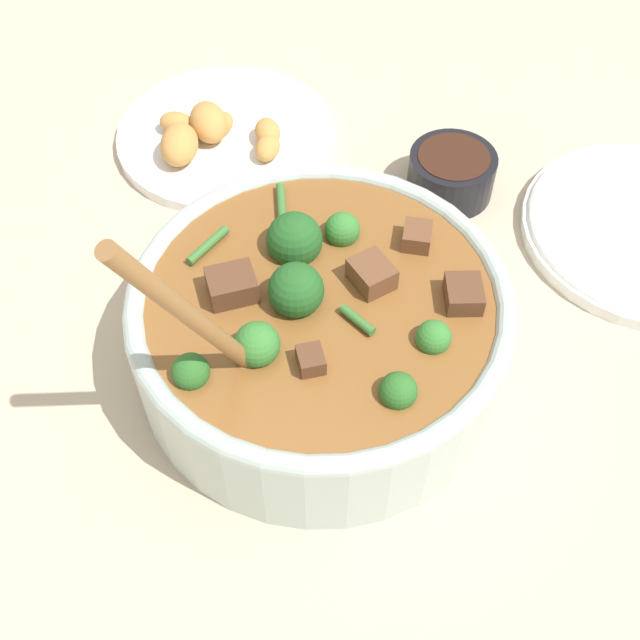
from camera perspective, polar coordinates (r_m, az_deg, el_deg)
The scene contains 4 objects.
ground_plane at distance 0.66m, azimuth 0.00°, elevation -3.04°, with size 4.00×4.00×0.00m, color #C6B293.
stew_bowl at distance 0.62m, azimuth -0.04°, elevation -0.30°, with size 0.30×0.29×0.26m.
condiment_bowl at distance 0.79m, azimuth 9.33°, elevation 10.34°, with size 0.08×0.08×0.04m.
food_plate at distance 0.84m, azimuth -6.98°, elevation 12.94°, with size 0.22×0.22×0.05m.
Camera 1 is at (-0.34, -0.17, 0.54)m, focal length 45.00 mm.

